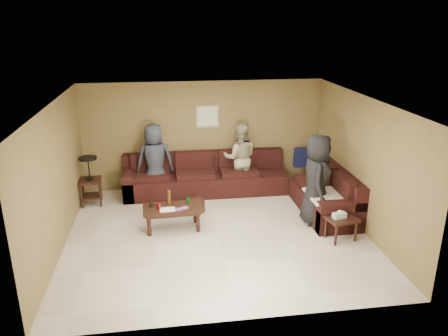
% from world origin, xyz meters
% --- Properties ---
extents(room, '(5.60, 5.50, 2.50)m').
position_xyz_m(room, '(0.00, 0.00, 1.66)').
color(room, beige).
rests_on(room, ground).
extents(sectional_sofa, '(4.65, 2.90, 0.97)m').
position_xyz_m(sectional_sofa, '(0.81, 1.52, 0.33)').
color(sectional_sofa, black).
rests_on(sectional_sofa, ground).
extents(coffee_table, '(1.14, 0.61, 0.74)m').
position_xyz_m(coffee_table, '(-0.81, 0.31, 0.39)').
color(coffee_table, black).
rests_on(coffee_table, ground).
extents(end_table_left, '(0.51, 0.51, 1.07)m').
position_xyz_m(end_table_left, '(-2.51, 1.74, 0.56)').
color(end_table_left, black).
rests_on(end_table_left, ground).
extents(side_table_right, '(0.60, 0.53, 0.58)m').
position_xyz_m(side_table_right, '(2.18, -0.54, 0.38)').
color(side_table_right, black).
rests_on(side_table_right, ground).
extents(waste_bin, '(0.33, 0.33, 0.30)m').
position_xyz_m(waste_bin, '(-0.30, 1.04, 0.15)').
color(waste_bin, black).
rests_on(waste_bin, ground).
extents(wall_art, '(0.52, 0.04, 0.52)m').
position_xyz_m(wall_art, '(0.10, 2.48, 1.70)').
color(wall_art, tan).
rests_on(wall_art, ground).
extents(person_left, '(0.87, 0.62, 1.68)m').
position_xyz_m(person_left, '(-1.13, 2.01, 0.84)').
color(person_left, '#292E3A').
rests_on(person_left, ground).
extents(person_middle, '(0.85, 0.70, 1.61)m').
position_xyz_m(person_middle, '(0.79, 2.07, 0.80)').
color(person_middle, tan).
rests_on(person_middle, ground).
extents(person_right, '(0.78, 0.99, 1.78)m').
position_xyz_m(person_right, '(1.96, 0.23, 0.89)').
color(person_right, black).
rests_on(person_right, ground).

